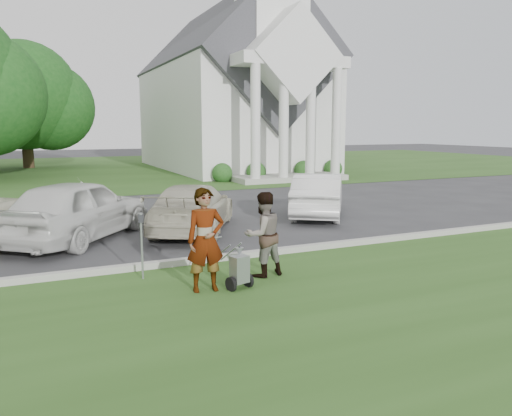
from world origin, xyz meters
TOP-DOWN VIEW (x-y plane):
  - ground at (0.00, 0.00)m, footprint 120.00×120.00m
  - grass_strip at (0.00, -3.00)m, footprint 80.00×7.00m
  - church_lawn at (0.00, 27.00)m, footprint 80.00×30.00m
  - curb at (0.00, 0.55)m, footprint 80.00×0.18m
  - church at (9.00, 23.11)m, footprint 9.19×19.00m
  - tree_back at (-4.01, 29.99)m, footprint 9.61×7.60m
  - striping_cart at (-0.52, -1.39)m, footprint 0.59×0.96m
  - person_left at (-1.10, -1.25)m, footprint 0.70×0.49m
  - person_right at (0.20, -0.85)m, footprint 0.89×0.74m
  - parking_meter_near at (-1.99, -0.09)m, footprint 0.09×0.08m
  - car_b at (-2.79, 3.98)m, footprint 4.43×4.90m
  - car_c at (0.24, 3.92)m, footprint 3.80×4.92m
  - car_d at (4.71, 4.54)m, footprint 3.64×4.36m

SIDE VIEW (x-z plane):
  - ground at x=0.00m, z-range 0.00..0.00m
  - grass_strip at x=0.00m, z-range 0.00..0.01m
  - church_lawn at x=0.00m, z-range 0.00..0.01m
  - curb at x=0.00m, z-range 0.00..0.15m
  - striping_cart at x=-0.52m, z-range -0.06..0.77m
  - car_c at x=0.24m, z-range 0.00..1.33m
  - car_d at x=4.71m, z-range 0.00..1.41m
  - car_b at x=-2.79m, z-range 0.00..1.61m
  - parking_meter_near at x=-1.99m, z-range 0.17..1.46m
  - person_right at x=0.20m, z-range 0.00..1.65m
  - person_left at x=-1.10m, z-range 0.00..1.84m
  - tree_back at x=-4.01m, z-range 0.28..9.17m
  - church at x=9.00m, z-range -6.11..17.99m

